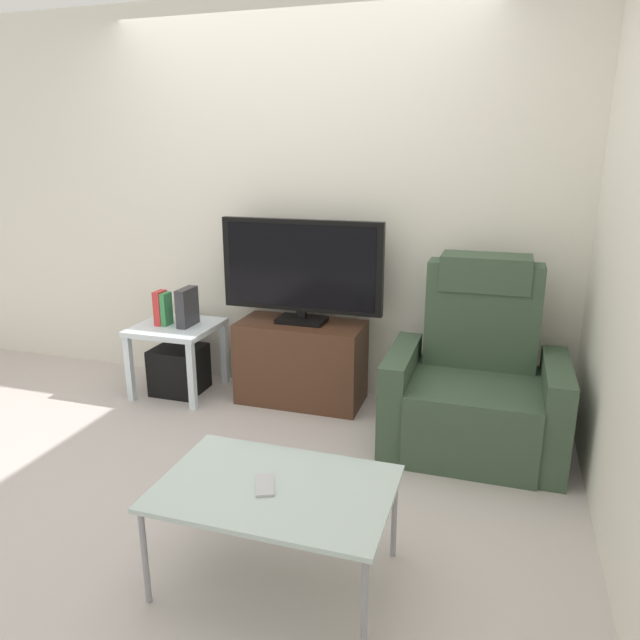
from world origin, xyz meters
TOP-DOWN VIEW (x-y plane):
  - ground_plane at (0.00, 0.00)m, footprint 6.40×6.40m
  - wall_back at (0.00, 1.13)m, footprint 6.40×0.06m
  - tv_stand at (0.11, 0.87)m, footprint 0.84×0.40m
  - television at (0.11, 0.89)m, footprint 1.08×0.20m
  - recliner_armchair at (1.26, 0.59)m, footprint 0.98×0.78m
  - side_table at (-0.77, 0.76)m, footprint 0.54×0.54m
  - subwoofer_box at (-0.77, 0.76)m, footprint 0.33×0.33m
  - book_leftmost at (-0.87, 0.74)m, footprint 0.05×0.11m
  - book_middle at (-0.82, 0.74)m, footprint 0.04×0.10m
  - game_console at (-0.68, 0.77)m, footprint 0.07×0.20m
  - coffee_table at (0.59, -0.80)m, footprint 0.90×0.60m
  - cell_phone at (0.55, -0.82)m, footprint 0.12×0.17m

SIDE VIEW (x-z plane):
  - ground_plane at x=0.00m, z-range 0.00..0.00m
  - subwoofer_box at x=-0.77m, z-range 0.00..0.33m
  - tv_stand at x=0.11m, z-range 0.00..0.56m
  - recliner_armchair at x=1.26m, z-range -0.17..0.91m
  - coffee_table at x=0.59m, z-range 0.18..0.60m
  - side_table at x=-0.77m, z-range 0.17..0.66m
  - cell_phone at x=0.55m, z-range 0.42..0.43m
  - book_middle at x=-0.82m, z-range 0.49..0.72m
  - book_leftmost at x=-0.87m, z-range 0.49..0.73m
  - game_console at x=-0.68m, z-range 0.49..0.76m
  - television at x=0.11m, z-range 0.58..1.26m
  - wall_back at x=0.00m, z-range 0.00..2.60m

